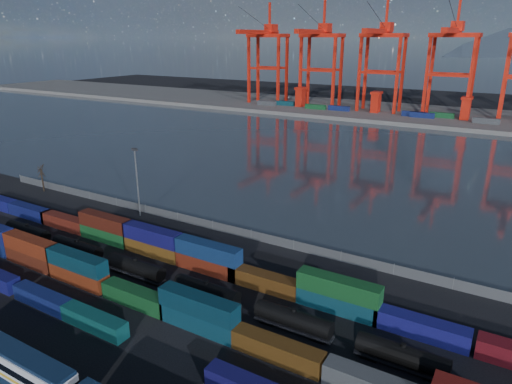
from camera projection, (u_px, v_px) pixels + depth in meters
The scene contains 12 objects.
ground at pixel (162, 301), 73.89m from camera, with size 700.00×700.00×0.00m, color black.
harbor_water at pixel (365, 160), 159.51m from camera, with size 700.00×700.00×0.00m, color #2B363E.
far_quay at pixel (426, 115), 244.80m from camera, with size 700.00×70.00×2.00m, color #514F4C.
container_row_mid at pixel (172, 306), 68.64m from camera, with size 141.35×2.63×5.60m.
container_row_north at pixel (181, 253), 85.58m from camera, with size 129.94×2.68×5.72m.
tanker_string at pixel (170, 279), 77.09m from camera, with size 89.68×2.62×3.74m.
waterfront_fence at pixel (251, 235), 96.40m from camera, with size 160.12×0.12×2.20m.
bare_tree at pixel (42, 178), 125.69m from camera, with size 2.08×2.12×7.93m.
yard_light_mast at pixel (137, 179), 106.56m from camera, with size 1.60×0.40×16.60m.
gantry_cranes at pixel (417, 45), 231.48m from camera, with size 198.20×44.54×60.32m.
quay_containers at pixel (399, 113), 237.51m from camera, with size 172.58×10.99×2.60m.
straddle_carriers at pixel (419, 104), 235.66m from camera, with size 140.00×7.00×11.10m.
Camera 1 is at (45.83, -47.58, 40.56)m, focal length 32.00 mm.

